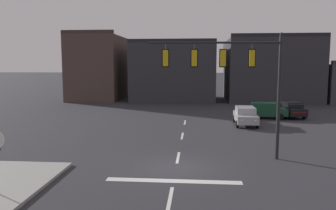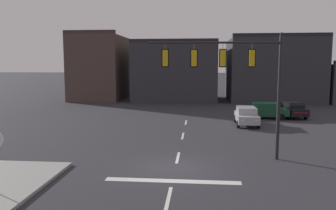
{
  "view_description": "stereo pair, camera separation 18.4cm",
  "coord_description": "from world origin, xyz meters",
  "px_view_note": "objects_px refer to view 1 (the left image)",
  "views": [
    {
      "loc": [
        1.01,
        -17.17,
        5.46
      ],
      "look_at": [
        -0.72,
        3.46,
        2.93
      ],
      "focal_mm": 35.85,
      "sensor_mm": 36.0,
      "label": 1
    },
    {
      "loc": [
        1.19,
        -17.16,
        5.46
      ],
      "look_at": [
        -0.72,
        3.46,
        2.93
      ],
      "focal_mm": 35.85,
      "sensor_mm": 36.0,
      "label": 2
    }
  ],
  "objects_px": {
    "signal_mast_near_side": "(235,70)",
    "car_lot_farside": "(290,109)",
    "car_lot_middle": "(245,115)",
    "car_lot_nearside": "(264,110)"
  },
  "relations": [
    {
      "from": "signal_mast_near_side",
      "to": "car_lot_nearside",
      "type": "height_order",
      "value": "signal_mast_near_side"
    },
    {
      "from": "car_lot_nearside",
      "to": "car_lot_middle",
      "type": "relative_size",
      "value": 1.03
    },
    {
      "from": "car_lot_middle",
      "to": "signal_mast_near_side",
      "type": "bearing_deg",
      "value": -101.63
    },
    {
      "from": "car_lot_middle",
      "to": "car_lot_farside",
      "type": "distance_m",
      "value": 7.23
    },
    {
      "from": "signal_mast_near_side",
      "to": "car_lot_middle",
      "type": "height_order",
      "value": "signal_mast_near_side"
    },
    {
      "from": "signal_mast_near_side",
      "to": "car_lot_farside",
      "type": "relative_size",
      "value": 1.62
    },
    {
      "from": "car_lot_middle",
      "to": "car_lot_nearside",
      "type": "bearing_deg",
      "value": 58.19
    },
    {
      "from": "signal_mast_near_side",
      "to": "car_lot_middle",
      "type": "relative_size",
      "value": 1.67
    },
    {
      "from": "signal_mast_near_side",
      "to": "car_lot_nearside",
      "type": "relative_size",
      "value": 1.62
    },
    {
      "from": "signal_mast_near_side",
      "to": "car_lot_farside",
      "type": "distance_m",
      "value": 18.34
    }
  ]
}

